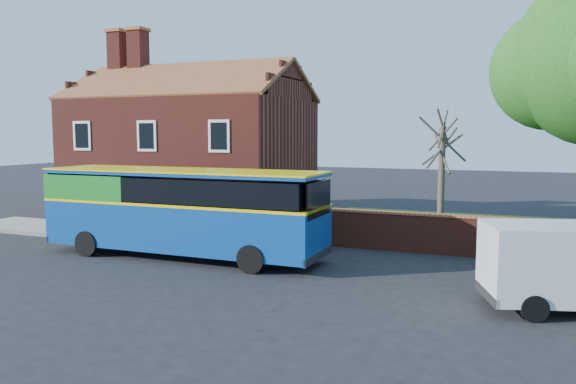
% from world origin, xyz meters
% --- Properties ---
extents(ground, '(120.00, 120.00, 0.00)m').
position_xyz_m(ground, '(0.00, 0.00, 0.00)').
color(ground, black).
rests_on(ground, ground).
extents(pavement, '(18.00, 3.50, 0.12)m').
position_xyz_m(pavement, '(-7.00, 5.75, 0.06)').
color(pavement, gray).
rests_on(pavement, ground).
extents(kerb, '(18.00, 0.15, 0.14)m').
position_xyz_m(kerb, '(-7.00, 4.00, 0.07)').
color(kerb, slate).
rests_on(kerb, ground).
extents(shop_building, '(12.30, 8.13, 10.50)m').
position_xyz_m(shop_building, '(-7.02, 11.50, 3.41)').
color(shop_building, maroon).
rests_on(shop_building, ground).
extents(bus, '(11.05, 2.89, 3.36)m').
position_xyz_m(bus, '(-2.35, 2.79, 1.91)').
color(bus, navy).
rests_on(bus, ground).
extents(bare_tree, '(2.05, 2.45, 5.48)m').
position_xyz_m(bare_tree, '(6.71, 9.77, 2.81)').
color(bare_tree, '#4C4238').
rests_on(bare_tree, ground).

